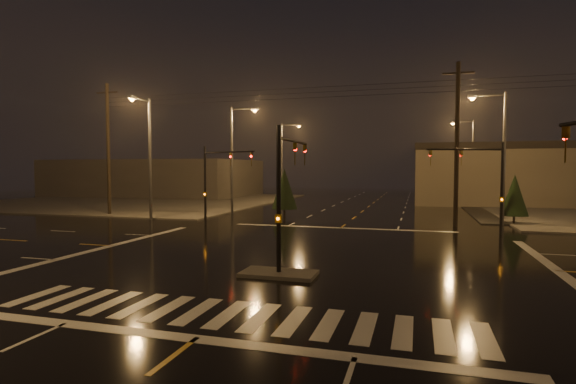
% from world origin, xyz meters
% --- Properties ---
extents(ground, '(140.00, 140.00, 0.00)m').
position_xyz_m(ground, '(0.00, 0.00, 0.00)').
color(ground, black).
rests_on(ground, ground).
extents(sidewalk_nw, '(36.00, 36.00, 0.12)m').
position_xyz_m(sidewalk_nw, '(-30.00, 30.00, 0.06)').
color(sidewalk_nw, '#45433E').
rests_on(sidewalk_nw, ground).
extents(median_island, '(3.00, 1.60, 0.15)m').
position_xyz_m(median_island, '(0.00, -4.00, 0.07)').
color(median_island, '#45433E').
rests_on(median_island, ground).
extents(crosswalk, '(15.00, 2.60, 0.01)m').
position_xyz_m(crosswalk, '(0.00, -9.00, 0.01)').
color(crosswalk, beige).
rests_on(crosswalk, ground).
extents(stop_bar_near, '(16.00, 0.50, 0.01)m').
position_xyz_m(stop_bar_near, '(0.00, -11.00, 0.01)').
color(stop_bar_near, beige).
rests_on(stop_bar_near, ground).
extents(stop_bar_far, '(16.00, 0.50, 0.01)m').
position_xyz_m(stop_bar_far, '(0.00, 11.00, 0.01)').
color(stop_bar_far, beige).
rests_on(stop_bar_far, ground).
extents(commercial_block, '(30.00, 18.00, 5.60)m').
position_xyz_m(commercial_block, '(-35.00, 42.00, 2.80)').
color(commercial_block, '#3E3A37').
rests_on(commercial_block, ground).
extents(signal_mast_median, '(0.25, 4.59, 6.00)m').
position_xyz_m(signal_mast_median, '(0.00, -3.07, 3.75)').
color(signal_mast_median, black).
rests_on(signal_mast_median, ground).
extents(signal_mast_ne, '(4.84, 1.86, 6.00)m').
position_xyz_m(signal_mast_ne, '(9.50, 10.14, 3.79)').
color(signal_mast_ne, black).
rests_on(signal_mast_ne, ground).
extents(signal_mast_nw, '(4.84, 1.86, 6.00)m').
position_xyz_m(signal_mast_nw, '(-9.50, 10.14, 3.79)').
color(signal_mast_nw, black).
rests_on(signal_mast_nw, ground).
extents(streetlight_1, '(2.77, 0.32, 10.00)m').
position_xyz_m(streetlight_1, '(-11.18, 18.00, 5.80)').
color(streetlight_1, '#38383A').
rests_on(streetlight_1, ground).
extents(streetlight_2, '(2.77, 0.32, 10.00)m').
position_xyz_m(streetlight_2, '(-11.18, 34.00, 5.80)').
color(streetlight_2, '#38383A').
rests_on(streetlight_2, ground).
extents(streetlight_3, '(2.77, 0.32, 10.00)m').
position_xyz_m(streetlight_3, '(11.18, 16.00, 5.80)').
color(streetlight_3, '#38383A').
rests_on(streetlight_3, ground).
extents(streetlight_4, '(2.77, 0.32, 10.00)m').
position_xyz_m(streetlight_4, '(11.18, 36.00, 5.80)').
color(streetlight_4, '#38383A').
rests_on(streetlight_4, ground).
extents(streetlight_5, '(0.32, 2.77, 10.00)m').
position_xyz_m(streetlight_5, '(-16.00, 11.18, 5.80)').
color(streetlight_5, '#38383A').
rests_on(streetlight_5, ground).
extents(utility_pole_0, '(2.20, 0.32, 12.00)m').
position_xyz_m(utility_pole_0, '(-22.00, 14.00, 6.13)').
color(utility_pole_0, black).
rests_on(utility_pole_0, ground).
extents(utility_pole_1, '(2.20, 0.32, 12.00)m').
position_xyz_m(utility_pole_1, '(8.00, 14.00, 6.13)').
color(utility_pole_1, black).
rests_on(utility_pole_1, ground).
extents(conifer_0, '(2.02, 2.02, 3.85)m').
position_xyz_m(conifer_0, '(12.40, 16.59, 2.27)').
color(conifer_0, black).
rests_on(conifer_0, ground).
extents(conifer_3, '(2.30, 2.30, 4.29)m').
position_xyz_m(conifer_3, '(-6.08, 17.17, 2.49)').
color(conifer_3, black).
rests_on(conifer_3, ground).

